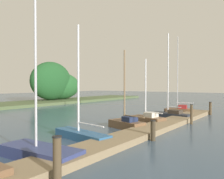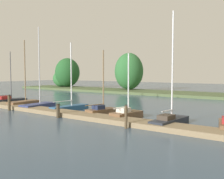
{
  "view_description": "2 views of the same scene",
  "coord_description": "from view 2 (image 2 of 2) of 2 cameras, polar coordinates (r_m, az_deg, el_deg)",
  "views": [
    {
      "loc": [
        -11.29,
        3.24,
        3.1
      ],
      "look_at": [
        0.68,
        12.12,
        2.78
      ],
      "focal_mm": 36.38,
      "sensor_mm": 36.0,
      "label": 1
    },
    {
      "loc": [
        15.2,
        -4.82,
        3.65
      ],
      "look_at": [
        4.0,
        10.8,
        2.34
      ],
      "focal_mm": 39.98,
      "sensor_mm": 36.0,
      "label": 2
    }
  ],
  "objects": [
    {
      "name": "sailboat_0",
      "position": [
        31.76,
        -22.31,
        -2.3
      ],
      "size": [
        1.82,
        4.04,
        6.08
      ],
      "rotation": [
        0.0,
        0.0,
        1.38
      ],
      "color": "#232833",
      "rests_on": "ground"
    },
    {
      "name": "dock_pier",
      "position": [
        21.51,
        -10.0,
        -5.45
      ],
      "size": [
        28.6,
        1.8,
        0.35
      ],
      "color": "#847051",
      "rests_on": "ground"
    },
    {
      "name": "sailboat_5",
      "position": [
        19.8,
        3.49,
        -5.55
      ],
      "size": [
        1.64,
        3.05,
        5.14
      ],
      "rotation": [
        0.0,
        0.0,
        1.39
      ],
      "color": "brown",
      "rests_on": "ground"
    },
    {
      "name": "mooring_piling_1",
      "position": [
        25.93,
        -22.46,
        -2.78
      ],
      "size": [
        0.3,
        0.3,
        1.51
      ],
      "color": "#4C3D28",
      "rests_on": "ground"
    },
    {
      "name": "far_shore",
      "position": [
        43.88,
        11.92,
        2.72
      ],
      "size": [
        71.72,
        8.33,
        7.37
      ],
      "color": "#4C5B38",
      "rests_on": "ground"
    },
    {
      "name": "mooring_piling_2",
      "position": [
        20.62,
        -12.23,
        -4.75
      ],
      "size": [
        0.31,
        0.31,
        1.14
      ],
      "color": "#3D3323",
      "rests_on": "ground"
    },
    {
      "name": "sailboat_3",
      "position": [
        24.58,
        -9.44,
        -3.81
      ],
      "size": [
        1.47,
        4.28,
        6.5
      ],
      "rotation": [
        0.0,
        0.0,
        1.44
      ],
      "color": "#285684",
      "rests_on": "ground"
    },
    {
      "name": "sailboat_6",
      "position": [
        17.79,
        13.2,
        -6.68
      ],
      "size": [
        1.5,
        4.06,
        7.81
      ],
      "rotation": [
        0.0,
        0.0,
        1.46
      ],
      "color": "#232833",
      "rests_on": "ground"
    },
    {
      "name": "sailboat_4",
      "position": [
        21.53,
        -2.26,
        -4.75
      ],
      "size": [
        1.73,
        3.23,
        5.55
      ],
      "rotation": [
        0.0,
        0.0,
        1.33
      ],
      "color": "brown",
      "rests_on": "ground"
    },
    {
      "name": "sailboat_2",
      "position": [
        26.52,
        -16.3,
        -3.35
      ],
      "size": [
        1.7,
        4.06,
        8.22
      ],
      "rotation": [
        0.0,
        0.0,
        1.66
      ],
      "color": "navy",
      "rests_on": "ground"
    },
    {
      "name": "sailboat_1",
      "position": [
        28.75,
        -19.28,
        -2.81
      ],
      "size": [
        1.31,
        3.59,
        7.12
      ],
      "rotation": [
        0.0,
        0.0,
        1.57
      ],
      "color": "brown",
      "rests_on": "ground"
    },
    {
      "name": "mooring_piling_3",
      "position": [
        16.33,
        3.23,
        -6.2
      ],
      "size": [
        0.22,
        0.22,
        1.56
      ],
      "color": "#4C3D28",
      "rests_on": "ground"
    }
  ]
}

